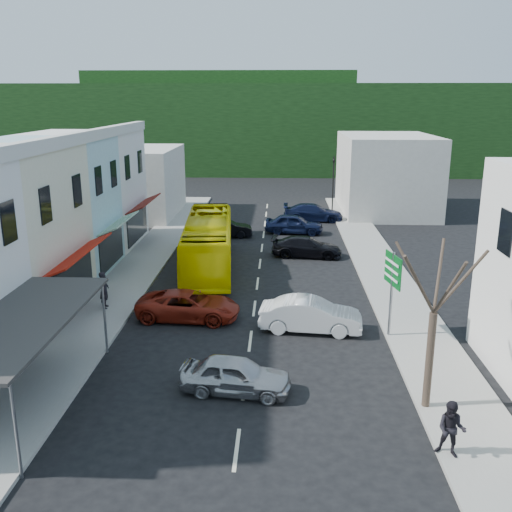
% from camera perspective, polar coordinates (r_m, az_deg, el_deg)
% --- Properties ---
extents(ground, '(120.00, 120.00, 0.00)m').
position_cam_1_polar(ground, '(25.32, -0.58, -8.49)').
color(ground, black).
rests_on(ground, ground).
extents(sidewalk_left, '(3.00, 52.00, 0.15)m').
position_cam_1_polar(sidewalk_left, '(35.71, -11.84, -1.41)').
color(sidewalk_left, gray).
rests_on(sidewalk_left, ground).
extents(sidewalk_right, '(3.00, 52.00, 0.15)m').
position_cam_1_polar(sidewalk_right, '(35.19, 12.58, -1.71)').
color(sidewalk_right, gray).
rests_on(sidewalk_right, ground).
extents(shopfront_row, '(8.25, 30.00, 8.00)m').
position_cam_1_polar(shopfront_row, '(31.88, -23.16, 2.88)').
color(shopfront_row, silver).
rests_on(shopfront_row, ground).
extents(distant_block_left, '(8.00, 10.00, 6.00)m').
position_cam_1_polar(distant_block_left, '(52.31, -12.36, 7.22)').
color(distant_block_left, '#B7B2A8').
rests_on(distant_block_left, ground).
extents(distant_block_right, '(8.00, 12.00, 7.00)m').
position_cam_1_polar(distant_block_right, '(54.39, 12.88, 8.03)').
color(distant_block_right, '#B7B2A8').
rests_on(distant_block_right, ground).
extents(hillside, '(80.00, 26.00, 14.00)m').
position_cam_1_polar(hillside, '(88.27, 0.69, 13.31)').
color(hillside, black).
rests_on(hillside, ground).
extents(bus, '(3.47, 11.77, 3.10)m').
position_cam_1_polar(bus, '(35.33, -4.80, 1.17)').
color(bus, '#FEE904').
rests_on(bus, ground).
extents(car_silver, '(4.60, 2.37, 1.40)m').
position_cam_1_polar(car_silver, '(20.97, -2.06, -11.77)').
color(car_silver, '#A9AAAE').
rests_on(car_silver, ground).
extents(car_white, '(4.57, 2.27, 1.40)m').
position_cam_1_polar(car_white, '(26.22, 5.48, -6.03)').
color(car_white, silver).
rests_on(car_white, ground).
extents(car_red, '(4.73, 2.23, 1.40)m').
position_cam_1_polar(car_red, '(27.64, -6.77, -4.91)').
color(car_red, maroon).
rests_on(car_red, ground).
extents(car_black_near, '(4.66, 2.28, 1.40)m').
position_cam_1_polar(car_black_near, '(38.21, 5.09, 0.96)').
color(car_black_near, black).
rests_on(car_black_near, ground).
extents(car_navy_mid, '(4.57, 2.28, 1.40)m').
position_cam_1_polar(car_navy_mid, '(44.67, 3.83, 3.14)').
color(car_navy_mid, black).
rests_on(car_navy_mid, ground).
extents(car_black_far, '(4.55, 2.22, 1.40)m').
position_cam_1_polar(car_black_far, '(43.52, -3.15, 2.82)').
color(car_black_far, black).
rests_on(car_black_far, ground).
extents(car_navy_far, '(4.54, 1.93, 1.40)m').
position_cam_1_polar(car_navy_far, '(49.39, 5.73, 4.31)').
color(car_navy_far, black).
rests_on(car_navy_far, ground).
extents(pedestrian_left, '(0.48, 0.65, 1.70)m').
position_cam_1_polar(pedestrian_left, '(29.39, -14.91, -3.45)').
color(pedestrian_left, black).
rests_on(pedestrian_left, sidewalk_left).
extents(pedestrian_right, '(0.82, 0.69, 1.70)m').
position_cam_1_polar(pedestrian_right, '(18.26, 18.95, -16.12)').
color(pedestrian_right, black).
rests_on(pedestrian_right, sidewalk_right).
extents(direction_sign, '(0.87, 1.85, 3.95)m').
position_cam_1_polar(direction_sign, '(25.59, 13.36, -3.90)').
color(direction_sign, '#07501A').
rests_on(direction_sign, ground).
extents(street_tree, '(3.51, 3.51, 7.08)m').
position_cam_1_polar(street_tree, '(19.59, 17.34, -5.44)').
color(street_tree, '#3A2C23').
rests_on(street_tree, ground).
extents(traffic_signal, '(1.28, 1.41, 5.11)m').
position_cam_1_polar(traffic_signal, '(53.30, 7.71, 7.11)').
color(traffic_signal, black).
rests_on(traffic_signal, ground).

